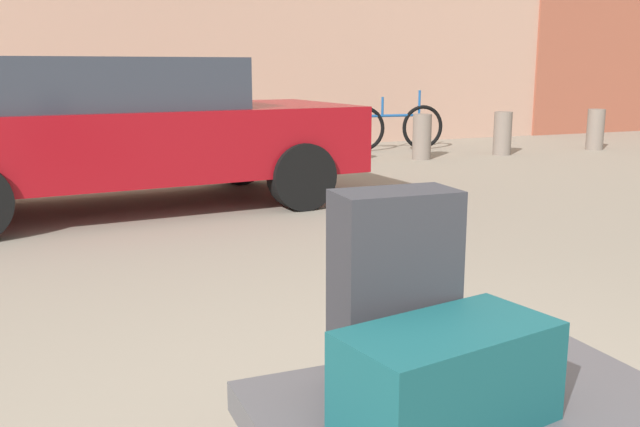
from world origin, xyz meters
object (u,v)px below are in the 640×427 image
object	(u,v)px
bollard_kerb_far	(503,133)
luggage_cart	(466,420)
bollard_corner	(595,129)
bicycle_leaning	(394,127)
bollard_kerb_mid	(422,137)
duffel_bag_teal_front_left	(448,377)
parked_car	(122,129)
bollard_kerb_near	(343,140)
suitcase_charcoal_front_right	(394,289)

from	to	relation	value
bollard_kerb_far	luggage_cart	bearing A→B (deg)	-127.00
luggage_cart	bollard_corner	bearing A→B (deg)	44.93
bicycle_leaning	bollard_kerb_mid	world-z (taller)	bicycle_leaning
bicycle_leaning	duffel_bag_teal_front_left	bearing A→B (deg)	-117.10
luggage_cart	parked_car	xyz separation A→B (m)	(-0.39, 5.23, 0.49)
duffel_bag_teal_front_left	bollard_corner	distance (m)	10.60
bollard_kerb_near	bollard_corner	xyz separation A→B (m)	(4.53, 0.00, 0.00)
parked_car	bicycle_leaning	size ratio (longest dim) A/B	2.52
bollard_corner	bollard_kerb_far	bearing A→B (deg)	180.00
duffel_bag_teal_front_left	bicycle_leaning	distance (m)	9.71
duffel_bag_teal_front_left	bollard_kerb_far	distance (m)	9.39
luggage_cart	bicycle_leaning	distance (m)	9.54
suitcase_charcoal_front_right	luggage_cart	bearing A→B (deg)	-49.92
duffel_bag_teal_front_left	bicycle_leaning	xyz separation A→B (m)	(4.42, 8.64, -0.11)
bollard_kerb_near	bollard_corner	bearing A→B (deg)	0.00
duffel_bag_teal_front_left	bollard_kerb_mid	xyz separation A→B (m)	(4.27, 7.47, -0.16)
bollard_kerb_mid	bollard_kerb_far	size ratio (longest dim) A/B	1.00
bollard_kerb_mid	suitcase_charcoal_front_right	bearing A→B (deg)	-120.84
bollard_kerb_far	duffel_bag_teal_front_left	bearing A→B (deg)	-127.30
bollard_kerb_mid	bollard_kerb_near	bearing A→B (deg)	180.00
bollard_kerb_near	parked_car	bearing A→B (deg)	-146.67
bollard_kerb_far	bollard_corner	distance (m)	1.83
duffel_bag_teal_front_left	bollard_kerb_near	world-z (taller)	bollard_kerb_near
suitcase_charcoal_front_right	bollard_kerb_mid	size ratio (longest dim) A/B	0.95
bicycle_leaning	parked_car	bearing A→B (deg)	-144.69
suitcase_charcoal_front_right	parked_car	size ratio (longest dim) A/B	0.14
bollard_kerb_far	parked_car	bearing A→B (deg)	-160.27
duffel_bag_teal_front_left	bollard_corner	xyz separation A→B (m)	(7.52, 7.47, -0.16)
parked_car	bollard_corner	world-z (taller)	parked_car
bollard_kerb_mid	bicycle_leaning	bearing A→B (deg)	82.43
parked_car	bollard_corner	xyz separation A→B (m)	(7.76, 2.13, -0.43)
luggage_cart	bollard_corner	xyz separation A→B (m)	(7.37, 7.35, 0.06)
bollard_kerb_near	bollard_kerb_mid	size ratio (longest dim) A/B	1.00
duffel_bag_teal_front_left	suitcase_charcoal_front_right	distance (m)	0.35
duffel_bag_teal_front_left	parked_car	world-z (taller)	parked_car
luggage_cart	suitcase_charcoal_front_right	world-z (taller)	suitcase_charcoal_front_right
bollard_kerb_mid	bollard_corner	size ratio (longest dim) A/B	1.00
bollard_kerb_near	bollard_kerb_far	bearing A→B (deg)	0.00
suitcase_charcoal_front_right	bollard_kerb_mid	bearing A→B (deg)	60.69
suitcase_charcoal_front_right	duffel_bag_teal_front_left	bearing A→B (deg)	-87.02
bollard_kerb_mid	bollard_kerb_far	world-z (taller)	same
duffel_bag_teal_front_left	bicycle_leaning	world-z (taller)	bicycle_leaning
duffel_bag_teal_front_left	suitcase_charcoal_front_right	world-z (taller)	suitcase_charcoal_front_right
luggage_cart	bollard_corner	size ratio (longest dim) A/B	1.97
parked_car	luggage_cart	bearing A→B (deg)	-85.75
duffel_bag_teal_front_left	bollard_kerb_near	bearing A→B (deg)	57.18
parked_car	bollard_kerb_far	xyz separation A→B (m)	(5.93, 2.13, -0.43)
duffel_bag_teal_front_left	parked_car	size ratio (longest dim) A/B	0.14
bollard_kerb_near	bollard_kerb_mid	bearing A→B (deg)	0.00
luggage_cart	bollard_kerb_far	world-z (taller)	bollard_kerb_far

